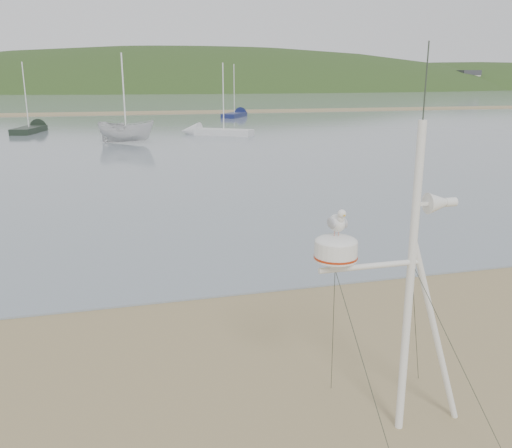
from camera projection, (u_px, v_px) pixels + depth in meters
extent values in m
plane|color=olive|center=(134.00, 421.00, 7.49)|extent=(560.00, 560.00, 0.00)
cube|color=slate|center=(107.00, 98.00, 130.58)|extent=(560.00, 256.00, 0.04)
cube|color=olive|center=(108.00, 113.00, 72.75)|extent=(560.00, 7.00, 0.07)
ellipsoid|color=#223816|center=(202.00, 140.00, 242.38)|extent=(400.00, 180.00, 80.00)
ellipsoid|color=#223816|center=(474.00, 119.00, 275.80)|extent=(300.00, 135.00, 56.00)
cube|color=white|center=(76.00, 80.00, 186.72)|extent=(8.40, 6.30, 8.00)
cube|color=white|center=(152.00, 80.00, 193.24)|extent=(8.40, 6.30, 8.00)
cube|color=white|center=(223.00, 80.00, 199.76)|extent=(8.40, 6.30, 8.00)
cube|color=white|center=(290.00, 80.00, 206.29)|extent=(8.40, 6.30, 8.00)
cube|color=white|center=(353.00, 80.00, 212.81)|extent=(8.40, 6.30, 8.00)
cube|color=white|center=(412.00, 80.00, 219.34)|extent=(8.40, 6.30, 8.00)
cube|color=white|center=(467.00, 80.00, 225.86)|extent=(8.40, 6.30, 8.00)
cylinder|color=white|center=(410.00, 285.00, 6.83)|extent=(0.10, 0.10, 4.12)
cylinder|color=white|center=(435.00, 333.00, 7.13)|extent=(0.95, 0.08, 2.70)
cylinder|color=white|center=(370.00, 266.00, 6.61)|extent=(1.34, 0.07, 0.07)
cylinder|color=#2D382D|center=(426.00, 83.00, 6.19)|extent=(0.02, 0.02, 0.93)
cube|color=white|center=(335.00, 263.00, 6.48)|extent=(0.16, 0.16, 0.09)
cylinder|color=white|center=(336.00, 251.00, 6.43)|extent=(0.51, 0.51, 0.23)
cylinder|color=#B32C0C|center=(336.00, 257.00, 6.45)|extent=(0.53, 0.53, 0.03)
ellipsoid|color=white|center=(336.00, 242.00, 6.40)|extent=(0.51, 0.51, 0.14)
cone|color=white|center=(437.00, 203.00, 6.63)|extent=(0.27, 0.27, 0.27)
cylinder|color=white|center=(450.00, 202.00, 6.68)|extent=(0.14, 0.11, 0.11)
cube|color=white|center=(424.00, 204.00, 6.59)|extent=(0.21, 0.04, 0.04)
cylinder|color=tan|center=(334.00, 233.00, 6.37)|extent=(0.01, 0.01, 0.07)
cylinder|color=tan|center=(339.00, 233.00, 6.38)|extent=(0.01, 0.01, 0.07)
ellipsoid|color=white|center=(337.00, 223.00, 6.35)|extent=(0.18, 0.28, 0.21)
ellipsoid|color=#AAACB2|center=(331.00, 223.00, 6.32)|extent=(0.05, 0.22, 0.13)
ellipsoid|color=#AAACB2|center=(343.00, 222.00, 6.35)|extent=(0.05, 0.22, 0.13)
cone|color=white|center=(332.00, 222.00, 6.49)|extent=(0.09, 0.08, 0.09)
ellipsoid|color=white|center=(341.00, 218.00, 6.23)|extent=(0.08, 0.08, 0.12)
sphere|color=white|center=(342.00, 214.00, 6.19)|extent=(0.10, 0.10, 0.10)
cone|color=gold|center=(344.00, 215.00, 6.14)|extent=(0.02, 0.05, 0.02)
imported|color=silver|center=(125.00, 113.00, 38.84)|extent=(2.23, 2.21, 4.35)
cube|color=#151D4B|center=(234.00, 115.00, 66.07)|extent=(4.16, 5.33, 0.50)
cone|color=#151D4B|center=(243.00, 113.00, 69.16)|extent=(2.38, 2.43, 1.67)
cylinder|color=white|center=(234.00, 89.00, 65.26)|extent=(0.08, 0.08, 5.75)
cube|color=black|center=(29.00, 130.00, 46.89)|extent=(2.64, 5.15, 0.50)
cone|color=black|center=(42.00, 127.00, 49.93)|extent=(1.92, 2.03, 1.58)
cylinder|color=white|center=(25.00, 95.00, 46.12)|extent=(0.08, 0.08, 5.42)
cube|color=silver|center=(224.00, 132.00, 44.84)|extent=(4.84, 3.99, 0.50)
cone|color=silver|center=(190.00, 131.00, 45.83)|extent=(2.26, 2.22, 1.54)
cylinder|color=white|center=(223.00, 96.00, 44.09)|extent=(0.08, 0.08, 5.29)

